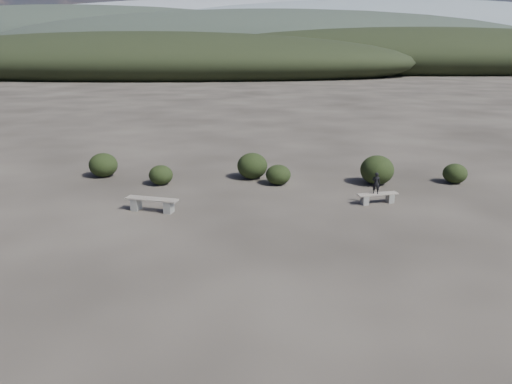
{
  "coord_description": "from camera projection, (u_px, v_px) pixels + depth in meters",
  "views": [
    {
      "loc": [
        0.07,
        -12.98,
        5.95
      ],
      "look_at": [
        -0.26,
        3.5,
        1.1
      ],
      "focal_mm": 35.0,
      "sensor_mm": 36.0,
      "label": 1
    }
  ],
  "objects": [
    {
      "name": "mountain_ridges",
      "position": [
        255.0,
        38.0,
        336.42
      ],
      "size": [
        500.0,
        400.0,
        56.0
      ],
      "color": "black",
      "rests_on": "ground"
    },
    {
      "name": "shrub_d",
      "position": [
        377.0,
        170.0,
        22.12
      ],
      "size": [
        1.48,
        1.48,
        1.29
      ],
      "primitive_type": "ellipsoid",
      "color": "black",
      "rests_on": "ground"
    },
    {
      "name": "shrub_a",
      "position": [
        161.0,
        175.0,
        22.11
      ],
      "size": [
        1.06,
        1.06,
        0.87
      ],
      "primitive_type": "ellipsoid",
      "color": "black",
      "rests_on": "ground"
    },
    {
      "name": "bench_left",
      "position": [
        152.0,
        203.0,
        18.55
      ],
      "size": [
        2.05,
        0.89,
        0.5
      ],
      "rotation": [
        0.0,
        0.0,
        -0.24
      ],
      "color": "slate",
      "rests_on": "ground"
    },
    {
      "name": "bench_right",
      "position": [
        378.0,
        197.0,
        19.49
      ],
      "size": [
        1.67,
        0.76,
        0.41
      ],
      "rotation": [
        0.0,
        0.0,
        0.27
      ],
      "color": "slate",
      "rests_on": "ground"
    },
    {
      "name": "shrub_b",
      "position": [
        252.0,
        166.0,
        23.07
      ],
      "size": [
        1.4,
        1.4,
        1.2
      ],
      "primitive_type": "ellipsoid",
      "color": "black",
      "rests_on": "ground"
    },
    {
      "name": "shrub_f",
      "position": [
        103.0,
        165.0,
        23.42
      ],
      "size": [
        1.32,
        1.32,
        1.12
      ],
      "primitive_type": "ellipsoid",
      "color": "black",
      "rests_on": "ground"
    },
    {
      "name": "ground",
      "position": [
        263.0,
        264.0,
        14.13
      ],
      "size": [
        1200.0,
        1200.0,
        0.0
      ],
      "primitive_type": "plane",
      "color": "#28231F",
      "rests_on": "ground"
    },
    {
      "name": "shrub_c",
      "position": [
        278.0,
        175.0,
        22.12
      ],
      "size": [
        1.11,
        1.11,
        0.89
      ],
      "primitive_type": "ellipsoid",
      "color": "black",
      "rests_on": "ground"
    },
    {
      "name": "seated_person",
      "position": [
        376.0,
        183.0,
        19.3
      ],
      "size": [
        0.36,
        0.29,
        0.85
      ],
      "primitive_type": "imported",
      "rotation": [
        0.0,
        0.0,
        2.8
      ],
      "color": "black",
      "rests_on": "bench_right"
    },
    {
      "name": "shrub_e",
      "position": [
        455.0,
        173.0,
        22.34
      ],
      "size": [
        1.06,
        1.06,
        0.89
      ],
      "primitive_type": "ellipsoid",
      "color": "black",
      "rests_on": "ground"
    }
  ]
}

